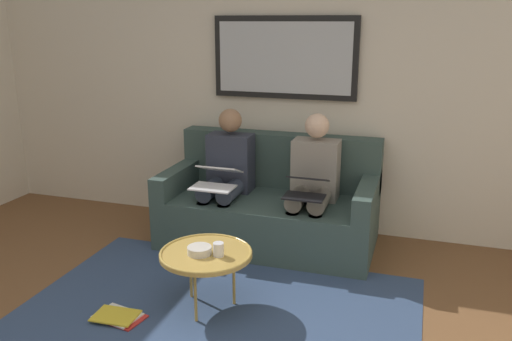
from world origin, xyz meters
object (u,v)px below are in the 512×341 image
framed_mirror (284,58)px  person_left (313,180)px  couch (271,206)px  cup (218,249)px  coffee_table (206,254)px  bowl (199,250)px  laptop_white (217,177)px  magazine_stack (118,316)px  laptop_black (306,187)px  person_right (227,172)px

framed_mirror → person_left: framed_mirror is taller
couch → cup: (-0.01, 1.24, 0.13)m
coffee_table → cup: size_ratio=6.79×
framed_mirror → bowl: framed_mirror is taller
framed_mirror → couch: bearing=90.0°
laptop_white → magazine_stack: 1.39m
coffee_table → magazine_stack: (0.49, 0.31, -0.37)m
framed_mirror → laptop_black: framed_mirror is taller
bowl → person_left: size_ratio=0.14×
framed_mirror → person_right: (0.38, 0.46, -0.94)m
coffee_table → person_left: bearing=-112.0°
cup → magazine_stack: 0.78m
framed_mirror → laptop_white: (0.38, 0.69, -0.92)m
bowl → laptop_black: size_ratio=0.47×
person_right → coffee_table: bearing=104.2°
person_right → magazine_stack: size_ratio=3.31×
cup → laptop_black: laptop_black is taller
laptop_black → magazine_stack: size_ratio=0.98×
bowl → laptop_white: (0.26, -0.95, 0.20)m
cup → bowl: (0.13, 0.01, -0.02)m
magazine_stack → bowl: bearing=-148.5°
magazine_stack → framed_mirror: bearing=-106.7°
person_right → laptop_white: (0.00, 0.23, 0.02)m
bowl → person_right: person_right is taller
cup → laptop_black: (-0.36, -0.93, 0.18)m
framed_mirror → laptop_black: size_ratio=3.78×
cup → magazine_stack: cup is taller
person_left → person_right: bearing=0.0°
bowl → laptop_white: laptop_white is taller
magazine_stack → couch: bearing=-110.7°
magazine_stack → cup: bearing=-153.6°
cup → laptop_white: laptop_white is taller
cup → laptop_black: size_ratio=0.27×
framed_mirror → magazine_stack: 2.52m
framed_mirror → laptop_black: 1.22m
framed_mirror → magazine_stack: bearing=73.3°
bowl → laptop_black: (-0.49, -0.94, 0.20)m
couch → coffee_table: 1.22m
person_right → magazine_stack: bearing=82.2°
laptop_black → person_right: person_right is taller
cup → person_right: 1.24m
framed_mirror → magazine_stack: framed_mirror is taller
person_left → magazine_stack: size_ratio=3.31×
bowl → person_right: (0.26, -1.18, 0.18)m
bowl → framed_mirror: bearing=-94.1°
laptop_black → framed_mirror: bearing=-61.7°
bowl → laptop_white: bearing=-74.7°
framed_mirror → magazine_stack: (0.58, 1.92, -1.53)m
cup → bowl: size_ratio=0.57×
magazine_stack → laptop_black: bearing=-128.0°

